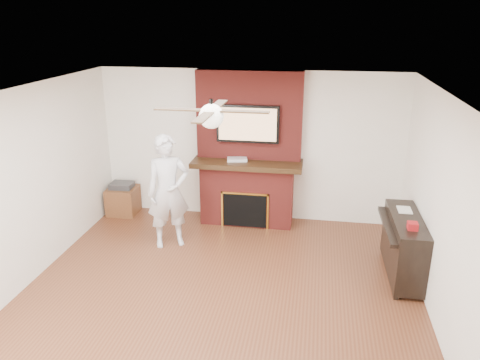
% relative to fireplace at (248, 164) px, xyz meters
% --- Properties ---
extents(room_shell, '(5.36, 5.86, 2.86)m').
position_rel_fireplace_xyz_m(room_shell, '(0.00, -2.55, 0.25)').
color(room_shell, '#542B18').
rests_on(room_shell, ground).
extents(fireplace, '(1.78, 0.64, 2.50)m').
position_rel_fireplace_xyz_m(fireplace, '(0.00, 0.00, 0.00)').
color(fireplace, maroon).
rests_on(fireplace, ground).
extents(tv, '(1.00, 0.08, 0.60)m').
position_rel_fireplace_xyz_m(tv, '(0.00, -0.05, 0.68)').
color(tv, black).
rests_on(tv, fireplace).
extents(ceiling_fan, '(1.21, 1.21, 0.31)m').
position_rel_fireplace_xyz_m(ceiling_fan, '(-0.00, -2.55, 1.34)').
color(ceiling_fan, black).
rests_on(ceiling_fan, room_shell).
extents(person, '(0.75, 0.66, 1.71)m').
position_rel_fireplace_xyz_m(person, '(-1.02, -1.07, -0.14)').
color(person, silver).
rests_on(person, ground).
extents(side_table, '(0.51, 0.51, 0.57)m').
position_rel_fireplace_xyz_m(side_table, '(-2.20, -0.07, -0.73)').
color(side_table, brown).
rests_on(side_table, ground).
extents(piano, '(0.50, 1.29, 0.93)m').
position_rel_fireplace_xyz_m(piano, '(2.29, -1.42, -0.54)').
color(piano, black).
rests_on(piano, ground).
extents(cable_box, '(0.35, 0.24, 0.05)m').
position_rel_fireplace_xyz_m(cable_box, '(-0.16, -0.10, 0.11)').
color(cable_box, silver).
rests_on(cable_box, fireplace).
extents(candle_orange, '(0.08, 0.08, 0.14)m').
position_rel_fireplace_xyz_m(candle_orange, '(-0.12, -0.24, -0.93)').
color(candle_orange, orange).
rests_on(candle_orange, ground).
extents(candle_cream, '(0.09, 0.09, 0.11)m').
position_rel_fireplace_xyz_m(candle_cream, '(0.02, -0.16, -0.94)').
color(candle_cream, beige).
rests_on(candle_cream, ground).
extents(candle_blue, '(0.06, 0.06, 0.07)m').
position_rel_fireplace_xyz_m(candle_blue, '(0.13, -0.18, -0.96)').
color(candle_blue, '#2D6988').
rests_on(candle_blue, ground).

